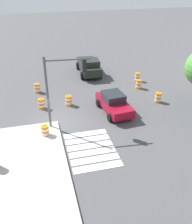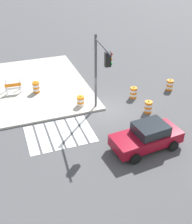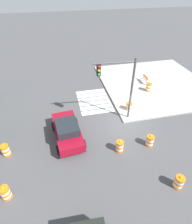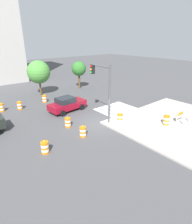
{
  "view_description": "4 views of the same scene",
  "coord_description": "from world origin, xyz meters",
  "px_view_note": "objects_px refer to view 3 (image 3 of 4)",
  "views": [
    {
      "loc": [
        17.66,
        -1.37,
        10.8
      ],
      "look_at": [
        0.28,
        3.1,
        0.71
      ],
      "focal_mm": 41.04,
      "sensor_mm": 36.0,
      "label": 1
    },
    {
      "loc": [
        6.8,
        16.47,
        10.9
      ],
      "look_at": [
        1.59,
        2.19,
        1.44
      ],
      "focal_mm": 44.39,
      "sensor_mm": 36.0,
      "label": 2
    },
    {
      "loc": [
        -11.1,
        4.99,
        10.49
      ],
      "look_at": [
        0.57,
        2.36,
        1.24
      ],
      "focal_mm": 28.96,
      "sensor_mm": 36.0,
      "label": 3
    },
    {
      "loc": [
        -10.62,
        -12.21,
        7.77
      ],
      "look_at": [
        -0.03,
        0.57,
        1.02
      ],
      "focal_mm": 29.25,
      "sensor_mm": 36.0,
      "label": 4
    }
  ],
  "objects_px": {
    "sports_car": "(67,131)",
    "traffic_barrel_far_curb": "(6,150)",
    "traffic_barrel_opposite_curb": "(150,141)",
    "construction_barricade": "(147,78)",
    "traffic_barrel_median_near": "(179,182)",
    "traffic_barrel_median_far": "(120,146)",
    "traffic_barrel_on_sidewalk": "(149,87)",
    "traffic_light_pole": "(119,81)",
    "traffic_barrel_lane_center": "(129,107)",
    "traffic_barrel_crosswalk_end": "(5,193)"
  },
  "relations": [
    {
      "from": "traffic_barrel_median_near",
      "to": "traffic_barrel_lane_center",
      "type": "bearing_deg",
      "value": 1.0
    },
    {
      "from": "traffic_barrel_opposite_curb",
      "to": "traffic_barrel_on_sidewalk",
      "type": "bearing_deg",
      "value": -24.86
    },
    {
      "from": "traffic_barrel_median_near",
      "to": "construction_barricade",
      "type": "distance_m",
      "value": 13.08
    },
    {
      "from": "traffic_barrel_far_curb",
      "to": "traffic_barrel_opposite_curb",
      "type": "distance_m",
      "value": 10.57
    },
    {
      "from": "traffic_barrel_crosswalk_end",
      "to": "traffic_barrel_median_near",
      "type": "xyz_separation_m",
      "value": [
        -1.59,
        -10.12,
        0.0
      ]
    },
    {
      "from": "sports_car",
      "to": "traffic_barrel_crosswalk_end",
      "type": "bearing_deg",
      "value": 135.34
    },
    {
      "from": "traffic_barrel_far_curb",
      "to": "traffic_barrel_median_far",
      "type": "bearing_deg",
      "value": -100.09
    },
    {
      "from": "traffic_barrel_crosswalk_end",
      "to": "traffic_barrel_far_curb",
      "type": "distance_m",
      "value": 3.39
    },
    {
      "from": "traffic_barrel_median_near",
      "to": "traffic_barrel_far_curb",
      "type": "height_order",
      "value": "same"
    },
    {
      "from": "traffic_light_pole",
      "to": "traffic_barrel_on_sidewalk",
      "type": "bearing_deg",
      "value": -52.68
    },
    {
      "from": "traffic_barrel_opposite_curb",
      "to": "traffic_barrel_on_sidewalk",
      "type": "distance_m",
      "value": 7.99
    },
    {
      "from": "construction_barricade",
      "to": "sports_car",
      "type": "bearing_deg",
      "value": 124.89
    },
    {
      "from": "construction_barricade",
      "to": "traffic_barrel_opposite_curb",
      "type": "bearing_deg",
      "value": 156.39
    },
    {
      "from": "sports_car",
      "to": "traffic_barrel_far_curb",
      "type": "bearing_deg",
      "value": 98.53
    },
    {
      "from": "construction_barricade",
      "to": "traffic_barrel_median_far",
      "type": "bearing_deg",
      "value": 144.9
    },
    {
      "from": "sports_car",
      "to": "traffic_barrel_on_sidewalk",
      "type": "bearing_deg",
      "value": -61.12
    },
    {
      "from": "sports_car",
      "to": "traffic_barrel_far_curb",
      "type": "relative_size",
      "value": 4.37
    },
    {
      "from": "sports_car",
      "to": "construction_barricade",
      "type": "relative_size",
      "value": 3.43
    },
    {
      "from": "traffic_barrel_lane_center",
      "to": "traffic_barrel_median_far",
      "type": "bearing_deg",
      "value": 151.33
    },
    {
      "from": "construction_barricade",
      "to": "traffic_light_pole",
      "type": "bearing_deg",
      "value": 135.05
    },
    {
      "from": "traffic_barrel_median_far",
      "to": "construction_barricade",
      "type": "bearing_deg",
      "value": -35.1
    },
    {
      "from": "traffic_barrel_far_curb",
      "to": "traffic_barrel_opposite_curb",
      "type": "height_order",
      "value": "same"
    },
    {
      "from": "traffic_barrel_far_curb",
      "to": "traffic_barrel_on_sidewalk",
      "type": "distance_m",
      "value": 15.01
    },
    {
      "from": "traffic_barrel_median_near",
      "to": "construction_barricade",
      "type": "height_order",
      "value": "construction_barricade"
    },
    {
      "from": "traffic_barrel_crosswalk_end",
      "to": "traffic_barrel_on_sidewalk",
      "type": "height_order",
      "value": "traffic_barrel_on_sidewalk"
    },
    {
      "from": "traffic_barrel_median_near",
      "to": "traffic_barrel_median_far",
      "type": "relative_size",
      "value": 1.0
    },
    {
      "from": "traffic_barrel_on_sidewalk",
      "to": "traffic_light_pole",
      "type": "xyz_separation_m",
      "value": [
        -3.77,
        4.94,
        3.31
      ]
    },
    {
      "from": "traffic_barrel_crosswalk_end",
      "to": "construction_barricade",
      "type": "relative_size",
      "value": 0.78
    },
    {
      "from": "traffic_barrel_on_sidewalk",
      "to": "traffic_light_pole",
      "type": "bearing_deg",
      "value": 127.32
    },
    {
      "from": "traffic_barrel_far_curb",
      "to": "traffic_barrel_opposite_curb",
      "type": "bearing_deg",
      "value": -97.76
    },
    {
      "from": "traffic_barrel_on_sidewalk",
      "to": "construction_barricade",
      "type": "height_order",
      "value": "traffic_barrel_on_sidewalk"
    },
    {
      "from": "traffic_barrel_median_near",
      "to": "traffic_barrel_median_far",
      "type": "xyz_separation_m",
      "value": [
        3.5,
        2.58,
        0.0
      ]
    },
    {
      "from": "construction_barricade",
      "to": "traffic_light_pole",
      "type": "height_order",
      "value": "traffic_light_pole"
    },
    {
      "from": "traffic_barrel_crosswalk_end",
      "to": "traffic_barrel_lane_center",
      "type": "xyz_separation_m",
      "value": [
        6.37,
        -9.99,
        0.0
      ]
    },
    {
      "from": "traffic_barrel_far_curb",
      "to": "traffic_barrel_median_near",
      "type": "bearing_deg",
      "value": -114.87
    },
    {
      "from": "traffic_barrel_crosswalk_end",
      "to": "traffic_barrel_on_sidewalk",
      "type": "distance_m",
      "value": 16.16
    },
    {
      "from": "traffic_barrel_lane_center",
      "to": "traffic_light_pole",
      "type": "distance_m",
      "value": 3.94
    },
    {
      "from": "traffic_barrel_opposite_curb",
      "to": "construction_barricade",
      "type": "height_order",
      "value": "construction_barricade"
    },
    {
      "from": "traffic_barrel_far_curb",
      "to": "traffic_barrel_lane_center",
      "type": "relative_size",
      "value": 1.0
    },
    {
      "from": "sports_car",
      "to": "traffic_barrel_crosswalk_end",
      "type": "height_order",
      "value": "sports_car"
    },
    {
      "from": "traffic_barrel_median_far",
      "to": "traffic_barrel_opposite_curb",
      "type": "bearing_deg",
      "value": -89.81
    },
    {
      "from": "sports_car",
      "to": "traffic_barrel_median_near",
      "type": "xyz_separation_m",
      "value": [
        -5.61,
        -6.15,
        -0.36
      ]
    },
    {
      "from": "sports_car",
      "to": "traffic_light_pole",
      "type": "distance_m",
      "value": 5.55
    },
    {
      "from": "traffic_barrel_median_near",
      "to": "traffic_light_pole",
      "type": "xyz_separation_m",
      "value": [
        6.99,
        1.76,
        3.46
      ]
    },
    {
      "from": "traffic_barrel_crosswalk_end",
      "to": "traffic_barrel_median_far",
      "type": "relative_size",
      "value": 1.0
    },
    {
      "from": "traffic_barrel_crosswalk_end",
      "to": "traffic_barrel_median_far",
      "type": "bearing_deg",
      "value": -75.8
    },
    {
      "from": "traffic_barrel_lane_center",
      "to": "traffic_barrel_on_sidewalk",
      "type": "relative_size",
      "value": 1.0
    },
    {
      "from": "traffic_barrel_far_curb",
      "to": "traffic_light_pole",
      "type": "height_order",
      "value": "traffic_light_pole"
    },
    {
      "from": "traffic_barrel_lane_center",
      "to": "construction_barricade",
      "type": "bearing_deg",
      "value": -40.53
    },
    {
      "from": "sports_car",
      "to": "traffic_barrel_median_far",
      "type": "relative_size",
      "value": 4.37
    }
  ]
}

